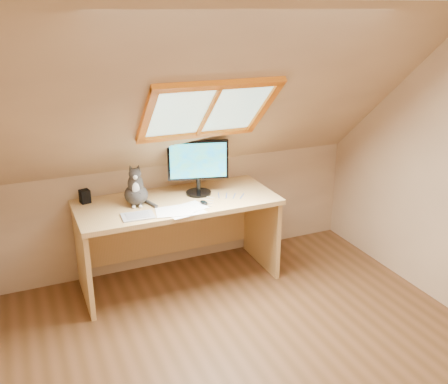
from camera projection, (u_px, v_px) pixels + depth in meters
ground at (266, 368)px, 3.47m from camera, size 3.50×3.50×0.00m
room_shell at (280, 178)px, 2.89m from camera, size 3.52×3.52×2.41m
desk at (175, 222)px, 4.47m from camera, size 1.73×0.76×0.79m
monitor at (198, 164)px, 4.36m from camera, size 0.53×0.23×0.49m
cat at (136, 190)px, 4.18m from camera, size 0.24×0.27×0.36m
desk_speaker at (85, 196)px, 4.24m from camera, size 0.09×0.09×0.11m
graphics_tablet at (138, 216)px, 3.98m from camera, size 0.27×0.20×0.01m
mouse at (204, 202)px, 4.23m from camera, size 0.07×0.10×0.03m
papers at (178, 211)px, 4.07m from camera, size 0.35×0.30×0.01m
cables at (221, 198)px, 4.36m from camera, size 0.51×0.26×0.01m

